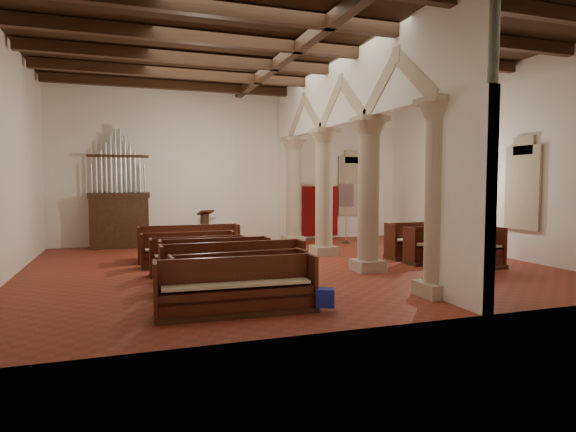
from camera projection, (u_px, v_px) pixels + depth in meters
The scene contains 31 objects.
floor at pixel (286, 266), 13.66m from camera, with size 14.00×14.00×0.00m, color maroon.
ceiling at pixel (286, 50), 13.24m from camera, with size 14.00×14.00×0.00m, color black.
wall_back at pixel (238, 166), 19.12m from camera, with size 14.00×0.02×6.00m, color white.
wall_front at pixel (403, 143), 7.78m from camera, with size 14.00×0.02×6.00m, color white.
wall_left at pixel (2, 155), 11.21m from camera, with size 0.02×12.00×6.00m, color white.
wall_right at pixel (489, 163), 15.69m from camera, with size 0.02×12.00×6.00m, color white.
ceiling_beams at pixel (286, 57), 13.25m from camera, with size 13.80×11.80×0.30m, color #382311, non-canonical shape.
arcade at pixel (344, 141), 13.99m from camera, with size 0.90×11.90×6.00m.
window_right_a at pixel (524, 188), 14.32m from camera, with size 0.03×1.00×2.20m, color #34755C.
window_right_b at pixel (440, 187), 18.10m from camera, with size 0.03×1.00×2.20m, color #34755C.
window_back at pixel (352, 186), 20.75m from camera, with size 1.00×0.03×2.20m, color #34755C.
pipe_organ at pixel (119, 210), 17.32m from camera, with size 2.10×0.85×4.40m.
lectern at pixel (205, 230), 18.34m from camera, with size 0.65×0.69×1.33m.
dossal_curtain at pixel (320, 211), 20.29m from camera, with size 1.80×0.07×2.17m.
processional_banner at pixel (346, 222), 18.64m from camera, with size 0.53×0.68×2.49m.
hymnal_box_a at pixel (325, 298), 8.74m from camera, with size 0.33×0.27×0.33m, color navy.
hymnal_box_b at pixel (272, 276), 10.77m from camera, with size 0.33×0.27×0.33m, color navy.
hymnal_box_c at pixel (252, 262), 12.71m from camera, with size 0.30×0.25×0.30m, color #161592.
tube_heater_a at pixel (225, 297), 9.27m from camera, with size 0.11×0.11×1.08m, color white.
tube_heater_b at pixel (241, 299), 9.04m from camera, with size 0.09×0.09×0.91m, color silver.
nave_pew_0 at pixel (237, 296), 8.59m from camera, with size 2.92×0.79×1.02m.
nave_pew_1 at pixel (240, 285), 9.55m from camera, with size 2.76×0.79×0.97m.
nave_pew_2 at pixel (234, 274), 10.57m from camera, with size 3.17×0.71×1.04m.
nave_pew_3 at pixel (215, 267), 11.57m from camera, with size 2.64×0.75×1.02m.
nave_pew_4 at pixel (198, 262), 12.39m from camera, with size 2.43×0.65×0.96m.
nave_pew_5 at pixel (189, 255), 13.54m from camera, with size 2.58×0.64×0.96m.
nave_pew_6 at pixel (190, 249), 14.49m from camera, with size 3.00×0.73×1.07m.
nave_pew_7 at pixel (187, 248), 15.09m from camera, with size 2.66×0.76×0.95m.
aisle_pew_0 at pixel (468, 255), 13.13m from camera, with size 2.07×0.78×1.12m.
aisle_pew_1 at pixel (437, 251), 14.03m from camera, with size 1.89×0.73×1.08m.
aisle_pew_2 at pixel (420, 246), 15.02m from camera, with size 2.19×0.79×1.11m.
Camera 1 is at (-4.28, -12.83, 2.36)m, focal length 30.00 mm.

